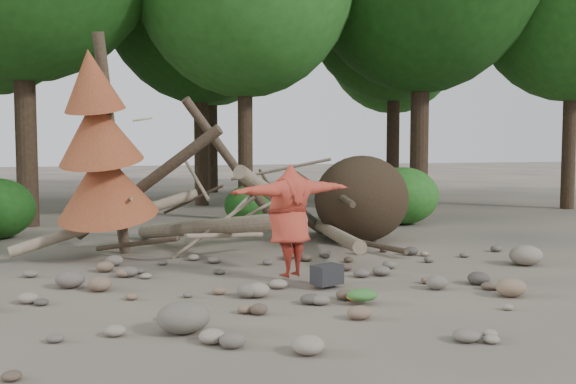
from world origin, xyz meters
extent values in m
plane|color=#514C44|center=(0.00, 0.00, 0.00)|extent=(120.00, 120.00, 0.00)
ellipsoid|color=#332619|center=(2.60, 4.30, 0.99)|extent=(2.20, 1.87, 1.98)
cylinder|color=gray|center=(-1.00, 3.70, 0.55)|extent=(2.61, 5.11, 1.08)
cylinder|color=gray|center=(0.80, 4.20, 0.90)|extent=(3.18, 3.71, 1.90)
cylinder|color=brown|center=(-2.20, 4.60, 1.40)|extent=(3.08, 1.91, 2.49)
cylinder|color=gray|center=(1.60, 3.50, 0.35)|extent=(1.13, 4.98, 0.43)
cylinder|color=brown|center=(-0.30, 4.80, 1.80)|extent=(2.39, 1.03, 2.89)
cylinder|color=gray|center=(-3.00, 4.00, 0.70)|extent=(3.71, 0.86, 1.20)
cylinder|color=#4C3F30|center=(-2.50, 3.50, 0.30)|extent=(1.52, 1.70, 0.49)
cylinder|color=gray|center=(0.20, 4.40, 0.80)|extent=(1.57, 0.85, 0.69)
cylinder|color=#4C3F30|center=(1.80, 4.90, 1.20)|extent=(1.92, 1.25, 1.10)
cylinder|color=gray|center=(-1.20, 4.20, 1.50)|extent=(0.37, 1.42, 0.85)
cylinder|color=#4C3F30|center=(2.20, 3.20, 0.15)|extent=(0.79, 2.54, 0.12)
cylinder|color=gray|center=(-0.80, 3.10, 0.45)|extent=(1.78, 1.11, 0.29)
cylinder|color=#4C3F30|center=(-2.90, 3.80, 2.20)|extent=(0.67, 1.13, 4.35)
cone|color=brown|center=(-3.06, 3.49, 1.50)|extent=(2.06, 2.13, 1.86)
cone|color=brown|center=(-3.16, 3.28, 2.50)|extent=(1.71, 1.78, 1.65)
cone|color=brown|center=(-3.26, 3.09, 3.40)|extent=(1.23, 1.30, 1.41)
cylinder|color=#38281C|center=(-5.00, 9.50, 4.48)|extent=(0.56, 0.56, 8.96)
cylinder|color=#38281C|center=(1.00, 9.20, 3.57)|extent=(0.44, 0.44, 7.14)
cylinder|color=#38281C|center=(7.00, 9.80, 4.72)|extent=(0.60, 0.60, 9.45)
cylinder|color=#38281C|center=(12.50, 9.30, 3.85)|extent=(0.46, 0.46, 7.70)
cylinder|color=#38281C|center=(0.50, 14.20, 4.27)|extent=(0.52, 0.52, 8.54)
cylinder|color=#38281C|center=(8.00, 13.80, 4.06)|extent=(0.50, 0.50, 8.12)
cylinder|color=#38281C|center=(2.00, 20.50, 4.38)|extent=(0.54, 0.54, 8.75)
cylinder|color=#38281C|center=(11.00, 20.00, 3.92)|extent=(0.46, 0.46, 7.84)
ellipsoid|color=#205B1A|center=(11.00, 20.00, 8.06)|extent=(7.17, 7.17, 8.60)
ellipsoid|color=#205B1A|center=(0.80, 7.80, 0.56)|extent=(1.40, 1.40, 1.12)
ellipsoid|color=#296C21|center=(5.00, 7.00, 0.80)|extent=(2.00, 2.00, 1.60)
imported|color=#AE3727|center=(-0.21, 0.72, 0.99)|extent=(2.33, 1.21, 1.83)
cylinder|color=#958E5E|center=(-2.54, 0.51, 2.60)|extent=(0.34, 0.35, 0.09)
cube|color=black|center=(0.19, 0.05, 0.15)|extent=(0.53, 0.44, 0.30)
ellipsoid|color=#336C2B|center=(0.31, -1.05, 0.08)|extent=(0.44, 0.37, 0.17)
ellipsoid|color=#B76E1F|center=(0.25, -1.03, 0.06)|extent=(0.32, 0.26, 0.11)
ellipsoid|color=#635D52|center=(-2.26, -1.70, 0.19)|extent=(0.63, 0.57, 0.38)
ellipsoid|color=#816651|center=(2.59, -1.26, 0.14)|extent=(0.45, 0.41, 0.27)
ellipsoid|color=gray|center=(4.37, 0.77, 0.19)|extent=(0.62, 0.56, 0.37)
ellipsoid|color=#625953|center=(-3.64, 1.20, 0.13)|extent=(0.45, 0.40, 0.27)
camera|label=1|loc=(-3.22, -9.19, 2.23)|focal=40.00mm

